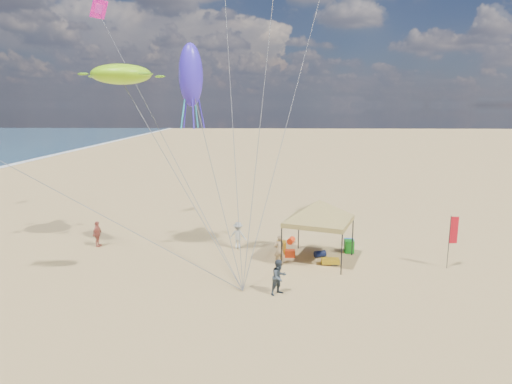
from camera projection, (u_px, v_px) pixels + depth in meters
ground at (254, 297)px, 18.92m from camera, size 280.00×280.00×0.00m
canopy_tent at (319, 202)px, 22.73m from camera, size 5.81×5.81×3.81m
feather_flag at (453, 233)px, 21.88m from camera, size 0.42×0.05×2.74m
cooler_red at (290, 253)px, 23.86m from camera, size 0.54×0.38×0.38m
cooler_blue at (349, 242)px, 25.84m from camera, size 0.54×0.38×0.38m
bag_navy at (320, 254)px, 23.82m from camera, size 0.69×0.54×0.36m
bag_orange at (291, 240)px, 26.21m from camera, size 0.54×0.69×0.36m
chair_green at (349, 246)px, 24.56m from camera, size 0.50×0.50×0.70m
chair_yellow at (281, 248)px, 24.34m from camera, size 0.50×0.50×0.70m
crate_grey at (334, 262)px, 22.67m from camera, size 0.34×0.30×0.28m
beach_cart at (330, 261)px, 22.69m from camera, size 0.90×0.50×0.24m
person_near_a at (279, 250)px, 22.61m from camera, size 0.65×0.51×1.57m
person_near_b at (279, 277)px, 19.02m from camera, size 0.97×0.95×1.57m
person_near_c at (238, 235)px, 25.15m from camera, size 1.12×0.81×1.56m
person_far_a at (97, 234)px, 25.52m from camera, size 0.47×0.92×1.51m
turtle_kite at (121, 74)px, 22.62m from camera, size 3.78×3.42×1.04m
squid_kite at (191, 75)px, 21.06m from camera, size 1.49×1.49×2.99m
stunt_kite_pink at (99, 9)px, 27.47m from camera, size 0.99×1.26×1.06m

